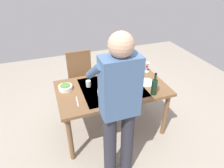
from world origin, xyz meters
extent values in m
plane|color=#9E9384|center=(0.00, 0.00, 0.00)|extent=(6.00, 6.00, 0.00)
cube|color=brown|center=(0.00, 0.00, 0.70)|extent=(1.45, 0.84, 0.04)
cube|color=beige|center=(0.00, 0.00, 0.72)|extent=(0.80, 0.72, 0.00)
cylinder|color=brown|center=(-0.65, -0.35, 0.34)|extent=(0.06, 0.06, 0.68)
cylinder|color=brown|center=(0.65, -0.35, 0.34)|extent=(0.06, 0.06, 0.68)
cylinder|color=brown|center=(-0.65, 0.35, 0.34)|extent=(0.06, 0.06, 0.68)
cylinder|color=brown|center=(0.65, 0.35, 0.34)|extent=(0.06, 0.06, 0.68)
cube|color=#523019|center=(0.26, -0.72, 0.45)|extent=(0.40, 0.40, 0.04)
cube|color=brown|center=(0.26, -0.90, 0.70)|extent=(0.40, 0.04, 0.45)
cylinder|color=brown|center=(0.09, -0.89, 0.23)|extent=(0.04, 0.04, 0.43)
cylinder|color=brown|center=(0.43, -0.89, 0.23)|extent=(0.04, 0.04, 0.43)
cylinder|color=brown|center=(0.09, -0.55, 0.23)|extent=(0.04, 0.04, 0.43)
cylinder|color=brown|center=(0.43, -0.55, 0.23)|extent=(0.04, 0.04, 0.43)
cylinder|color=#2D2D38|center=(0.27, 0.70, 0.44)|extent=(0.14, 0.14, 0.88)
cylinder|color=#2D2D38|center=(0.07, 0.70, 0.44)|extent=(0.14, 0.14, 0.88)
cube|color=#47668E|center=(0.17, 0.70, 1.18)|extent=(0.36, 0.20, 0.60)
sphere|color=tan|center=(0.17, 0.70, 1.58)|extent=(0.22, 0.22, 0.22)
cylinder|color=#47668E|center=(0.34, 0.46, 1.25)|extent=(0.08, 0.52, 0.40)
cylinder|color=#47668E|center=(0.00, 0.46, 1.25)|extent=(0.08, 0.52, 0.40)
cylinder|color=black|center=(-0.44, 0.32, 0.82)|extent=(0.07, 0.07, 0.20)
cylinder|color=black|center=(-0.44, 0.32, 0.96)|extent=(0.03, 0.03, 0.08)
cylinder|color=black|center=(-0.44, 0.32, 1.01)|extent=(0.03, 0.03, 0.02)
cylinder|color=white|center=(-0.64, -0.24, 0.72)|extent=(0.06, 0.06, 0.01)
cylinder|color=white|center=(-0.64, -0.24, 0.76)|extent=(0.01, 0.01, 0.07)
cone|color=white|center=(-0.64, -0.24, 0.83)|extent=(0.07, 0.07, 0.07)
cylinder|color=maroon|center=(-0.64, -0.24, 0.81)|extent=(0.03, 0.03, 0.03)
cylinder|color=silver|center=(-0.38, -0.12, 0.77)|extent=(0.06, 0.06, 0.09)
cylinder|color=silver|center=(0.29, -0.13, 0.76)|extent=(0.07, 0.07, 0.09)
cylinder|color=white|center=(0.08, 0.13, 0.75)|extent=(0.30, 0.30, 0.05)
cylinder|color=#C6562D|center=(0.08, 0.13, 0.77)|extent=(0.22, 0.22, 0.03)
cylinder|color=white|center=(0.59, -0.15, 0.75)|extent=(0.18, 0.18, 0.05)
cylinder|color=#4C843D|center=(0.59, -0.15, 0.77)|extent=(0.13, 0.13, 0.03)
cylinder|color=white|center=(-0.49, 0.05, 0.73)|extent=(0.23, 0.23, 0.01)
cylinder|color=white|center=(-0.10, -0.16, 0.73)|extent=(0.23, 0.23, 0.01)
cube|color=silver|center=(0.50, 0.16, 0.72)|extent=(0.03, 0.20, 0.00)
cube|color=silver|center=(-0.15, 0.29, 0.72)|extent=(0.05, 0.18, 0.00)
camera|label=1|loc=(0.75, 2.11, 2.15)|focal=32.15mm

